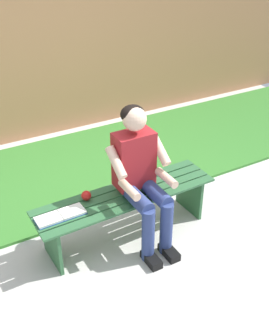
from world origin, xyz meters
The scene contains 5 objects.
grass_strip centered at (0.00, -1.26, 0.01)m, with size 9.00×1.79×0.03m, color #387A2D.
bench_near centered at (0.00, 0.00, 0.34)m, with size 1.68×0.46×0.44m.
person_seated centered at (-0.09, 0.10, 0.68)m, with size 0.50×0.69×1.25m.
apple centered at (0.34, -0.10, 0.49)m, with size 0.09×0.09×0.09m, color red.
book_open centered at (0.62, 0.01, 0.45)m, with size 0.42×0.17×0.02m.
Camera 1 is at (1.42, 2.65, 2.53)m, focal length 44.46 mm.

